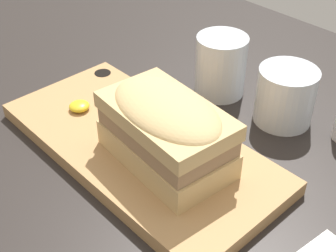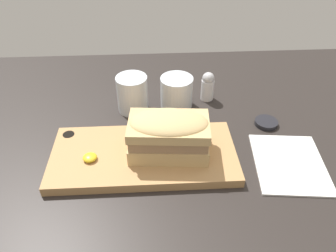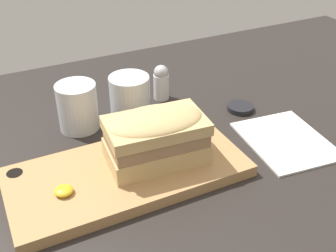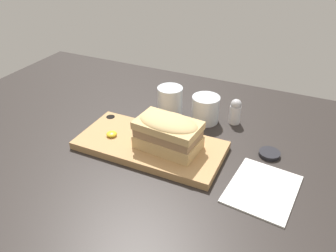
# 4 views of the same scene
# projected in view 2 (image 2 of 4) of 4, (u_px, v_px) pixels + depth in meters

# --- Properties ---
(dining_table) EXTENTS (1.64, 1.00, 0.02)m
(dining_table) POSITION_uv_depth(u_px,v_px,m) (187.00, 160.00, 0.70)
(dining_table) COLOR #282321
(dining_table) RESTS_ON ground
(serving_board) EXTENTS (0.38, 0.18, 0.02)m
(serving_board) POSITION_uv_depth(u_px,v_px,m) (144.00, 155.00, 0.69)
(serving_board) COLOR tan
(serving_board) RESTS_ON dining_table
(sandwich) EXTENTS (0.17, 0.11, 0.09)m
(sandwich) POSITION_uv_depth(u_px,v_px,m) (169.00, 133.00, 0.65)
(sandwich) COLOR tan
(sandwich) RESTS_ON serving_board
(mustard_dollop) EXTENTS (0.03, 0.03, 0.01)m
(mustard_dollop) POSITION_uv_depth(u_px,v_px,m) (90.00, 157.00, 0.66)
(mustard_dollop) COLOR gold
(mustard_dollop) RESTS_ON serving_board
(water_glass) EXTENTS (0.08, 0.08, 0.09)m
(water_glass) POSITION_uv_depth(u_px,v_px,m) (133.00, 96.00, 0.81)
(water_glass) COLOR silver
(water_glass) RESTS_ON dining_table
(wine_glass) EXTENTS (0.08, 0.08, 0.08)m
(wine_glass) POSITION_uv_depth(u_px,v_px,m) (176.00, 94.00, 0.83)
(wine_glass) COLOR silver
(wine_glass) RESTS_ON dining_table
(napkin) EXTENTS (0.16, 0.19, 0.00)m
(napkin) POSITION_uv_depth(u_px,v_px,m) (289.00, 163.00, 0.68)
(napkin) COLOR white
(napkin) RESTS_ON dining_table
(salt_shaker) EXTENTS (0.03, 0.03, 0.08)m
(salt_shaker) POSITION_uv_depth(u_px,v_px,m) (208.00, 86.00, 0.85)
(salt_shaker) COLOR white
(salt_shaker) RESTS_ON dining_table
(condiment_dish) EXTENTS (0.05, 0.05, 0.01)m
(condiment_dish) POSITION_uv_depth(u_px,v_px,m) (266.00, 123.00, 0.78)
(condiment_dish) COLOR black
(condiment_dish) RESTS_ON dining_table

